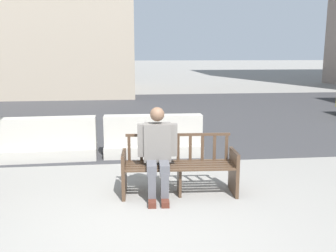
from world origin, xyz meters
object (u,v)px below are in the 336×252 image
at_px(jersey_barrier_centre, 153,139).
at_px(street_bench, 179,168).
at_px(jersey_barrier_left, 45,142).
at_px(seated_person, 158,150).

bearing_deg(jersey_barrier_centre, street_bench, -84.25).
xyz_separation_m(street_bench, jersey_barrier_left, (-2.38, 2.15, -0.06)).
bearing_deg(street_bench, jersey_barrier_left, 137.94).
xyz_separation_m(jersey_barrier_centre, jersey_barrier_left, (-2.16, -0.05, 0.00)).
height_order(street_bench, seated_person, seated_person).
bearing_deg(seated_person, street_bench, 6.81).
relative_size(seated_person, jersey_barrier_left, 0.65).
xyz_separation_m(seated_person, jersey_barrier_centre, (0.10, 2.24, -0.35)).
relative_size(street_bench, seated_person, 1.30).
height_order(street_bench, jersey_barrier_centre, street_bench).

